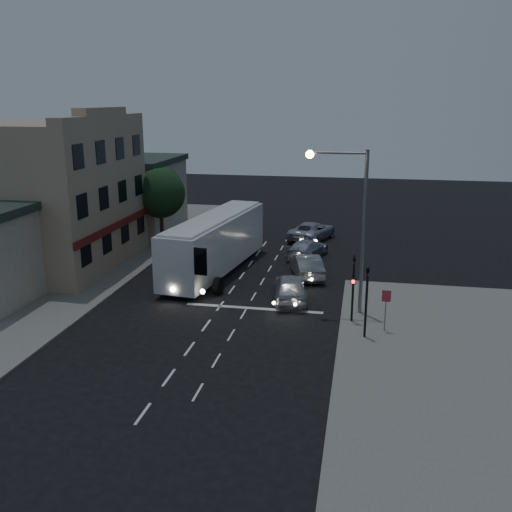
% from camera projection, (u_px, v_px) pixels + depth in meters
% --- Properties ---
extents(ground, '(120.00, 120.00, 0.00)m').
position_uv_depth(ground, '(211.00, 319.00, 31.31)').
color(ground, black).
extents(sidewalk_near, '(12.00, 24.00, 0.12)m').
position_uv_depth(sidewalk_near, '(472.00, 371.00, 25.16)').
color(sidewalk_near, slate).
rests_on(sidewalk_near, ground).
extents(sidewalk_far, '(12.00, 50.00, 0.12)m').
position_uv_depth(sidewalk_far, '(66.00, 265.00, 41.22)').
color(sidewalk_far, slate).
rests_on(sidewalk_far, ground).
extents(road_markings, '(8.00, 30.55, 0.01)m').
position_uv_depth(road_markings, '(246.00, 300.00, 34.21)').
color(road_markings, silver).
rests_on(road_markings, ground).
extents(tour_bus, '(4.41, 13.23, 3.97)m').
position_uv_depth(tour_bus, '(215.00, 242.00, 39.19)').
color(tour_bus, silver).
rests_on(tour_bus, ground).
extents(car_suv, '(2.66, 4.98, 1.61)m').
position_uv_depth(car_suv, '(290.00, 287.00, 34.00)').
color(car_suv, silver).
rests_on(car_suv, ground).
extents(car_sedan_a, '(2.94, 5.05, 1.57)m').
position_uv_depth(car_sedan_a, '(306.00, 266.00, 38.45)').
color(car_sedan_a, gray).
rests_on(car_sedan_a, ground).
extents(car_sedan_b, '(3.25, 5.16, 1.39)m').
position_uv_depth(car_sedan_b, '(307.00, 249.00, 43.18)').
color(car_sedan_b, '#ABABBE').
rests_on(car_sedan_b, ground).
extents(car_sedan_c, '(4.13, 6.11, 1.55)m').
position_uv_depth(car_sedan_c, '(312.00, 231.00, 48.62)').
color(car_sedan_c, '#A9ACBB').
rests_on(car_sedan_c, ground).
extents(traffic_signal_main, '(0.25, 0.35, 4.10)m').
position_uv_depth(traffic_signal_main, '(353.00, 280.00, 30.03)').
color(traffic_signal_main, black).
rests_on(traffic_signal_main, sidewalk_near).
extents(traffic_signal_side, '(0.18, 0.15, 4.10)m').
position_uv_depth(traffic_signal_side, '(367.00, 293.00, 28.03)').
color(traffic_signal_side, black).
rests_on(traffic_signal_side, sidewalk_near).
extents(regulatory_sign, '(0.45, 0.12, 2.20)m').
position_uv_depth(regulatory_sign, '(386.00, 304.00, 28.98)').
color(regulatory_sign, slate).
rests_on(regulatory_sign, sidewalk_near).
extents(streetlight, '(3.32, 0.44, 9.00)m').
position_uv_depth(streetlight, '(352.00, 213.00, 30.54)').
color(streetlight, slate).
rests_on(streetlight, sidewalk_near).
extents(main_building, '(10.12, 12.00, 11.00)m').
position_uv_depth(main_building, '(47.00, 195.00, 40.04)').
color(main_building, tan).
rests_on(main_building, sidewalk_far).
extents(low_building_north, '(9.40, 9.40, 6.50)m').
position_uv_depth(low_building_north, '(124.00, 193.00, 51.79)').
color(low_building_north, beige).
rests_on(low_building_north, sidewalk_far).
extents(street_tree, '(4.00, 4.00, 6.20)m').
position_uv_depth(street_tree, '(160.00, 191.00, 45.82)').
color(street_tree, black).
rests_on(street_tree, sidewalk_far).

